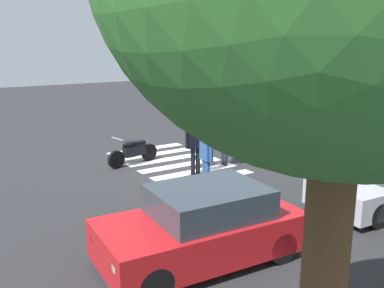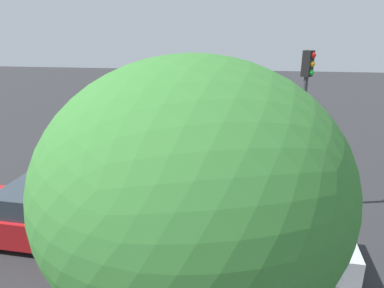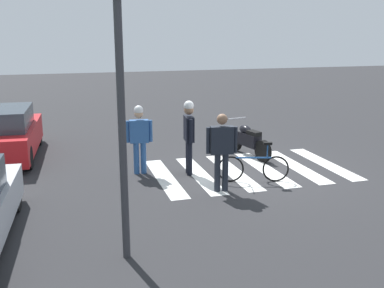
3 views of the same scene
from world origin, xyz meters
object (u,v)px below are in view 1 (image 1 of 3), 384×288
object	(u,v)px
leaning_bicycle	(199,150)
officer_on_foot	(195,141)
car_red_convertible	(202,226)
officer_by_motorcycle	(225,136)
pedestrian_bystander	(206,153)
traffic_light_pole	(339,75)
police_motorcycle	(133,152)

from	to	relation	value
leaning_bicycle	officer_on_foot	distance (m)	1.83
leaning_bicycle	officer_on_foot	xyz separation A→B (m)	(1.02, 1.32, 0.74)
car_red_convertible	officer_by_motorcycle	bearing A→B (deg)	-130.35
leaning_bicycle	pedestrian_bystander	xyz separation A→B (m)	(1.41, 2.51, 0.65)
leaning_bicycle	officer_on_foot	bearing A→B (deg)	52.37
leaning_bicycle	officer_by_motorcycle	xyz separation A→B (m)	(-0.39, 0.97, 0.67)
pedestrian_bystander	traffic_light_pole	size ratio (longest dim) A/B	0.37
car_red_convertible	traffic_light_pole	bearing A→B (deg)	-159.37
officer_on_foot	car_red_convertible	distance (m)	5.56
leaning_bicycle	officer_by_motorcycle	size ratio (longest dim) A/B	0.94
leaning_bicycle	pedestrian_bystander	size ratio (longest dim) A/B	0.95
pedestrian_bystander	traffic_light_pole	bearing A→B (deg)	167.25
officer_by_motorcycle	police_motorcycle	bearing A→B (deg)	-34.32
police_motorcycle	traffic_light_pole	world-z (taller)	traffic_light_pole
officer_on_foot	officer_by_motorcycle	distance (m)	1.46
officer_on_foot	officer_by_motorcycle	world-z (taller)	officer_on_foot
officer_on_foot	traffic_light_pole	size ratio (longest dim) A/B	0.40
officer_by_motorcycle	car_red_convertible	bearing A→B (deg)	49.65
police_motorcycle	pedestrian_bystander	bearing A→B (deg)	103.41
police_motorcycle	officer_by_motorcycle	size ratio (longest dim) A/B	1.12
car_red_convertible	traffic_light_pole	distance (m)	7.69
officer_on_foot	pedestrian_bystander	world-z (taller)	officer_on_foot
police_motorcycle	officer_by_motorcycle	xyz separation A→B (m)	(-2.60, 1.77, 0.58)
leaning_bicycle	car_red_convertible	size ratio (longest dim) A/B	0.42
police_motorcycle	officer_by_motorcycle	distance (m)	3.20
pedestrian_bystander	traffic_light_pole	distance (m)	4.91
pedestrian_bystander	officer_by_motorcycle	bearing A→B (deg)	-139.57
officer_on_foot	car_red_convertible	xyz separation A→B (m)	(2.90, 4.72, -0.41)
leaning_bicycle	pedestrian_bystander	distance (m)	2.95
leaning_bicycle	car_red_convertible	distance (m)	7.21
pedestrian_bystander	car_red_convertible	world-z (taller)	pedestrian_bystander
car_red_convertible	police_motorcycle	bearing A→B (deg)	-104.08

